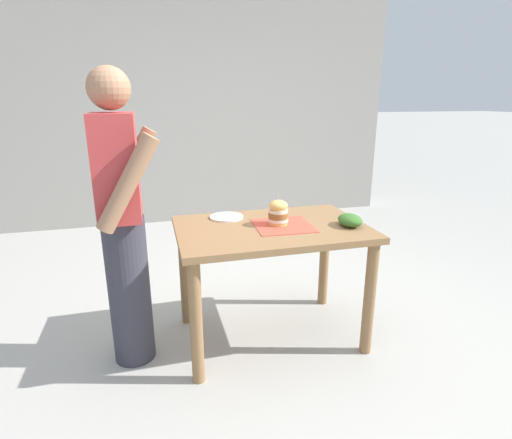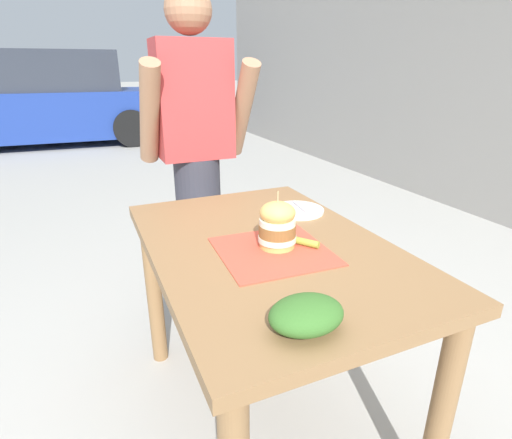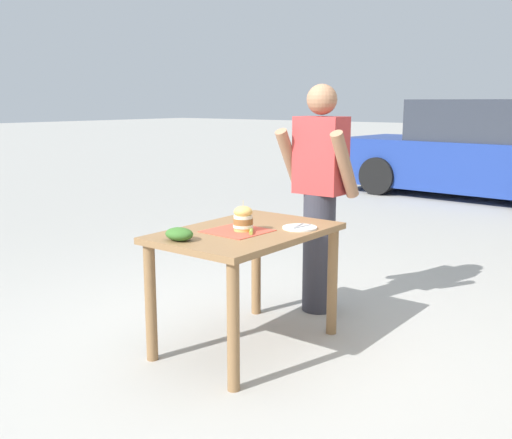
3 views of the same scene
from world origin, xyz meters
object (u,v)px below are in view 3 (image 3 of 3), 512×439
patio_table (246,250)px  pickle_spear (251,232)px  side_salad (179,234)px  sandwich (243,218)px  diner_across_table (320,196)px  side_plate_with_forks (300,228)px  parked_car_near_curb (476,154)px

patio_table → pickle_spear: bearing=-38.1°
side_salad → patio_table: bearing=75.1°
sandwich → pickle_spear: size_ratio=2.12×
sandwich → diner_across_table: (-0.01, 0.91, 0.03)m
patio_table → side_plate_with_forks: side_plate_with_forks is taller
parked_car_near_curb → diner_across_table: bearing=-81.9°
pickle_spear → diner_across_table: diner_across_table is taller
patio_table → side_plate_with_forks: 0.37m
diner_across_table → pickle_spear: bearing=-84.1°
sandwich → diner_across_table: diner_across_table is taller
patio_table → parked_car_near_curb: size_ratio=0.27×
pickle_spear → parked_car_near_curb: 7.33m
side_plate_with_forks → diner_across_table: bearing=110.9°
sandwich → side_plate_with_forks: 0.37m
patio_table → side_salad: 0.51m
diner_across_table → parked_car_near_curb: 6.38m
patio_table → pickle_spear: 0.20m
patio_table → diner_across_table: bearing=89.7°
side_plate_with_forks → side_salad: side_salad is taller
pickle_spear → diner_across_table: bearing=95.9°
side_salad → parked_car_near_curb: size_ratio=0.04×
side_plate_with_forks → parked_car_near_curb: parked_car_near_curb is taller
patio_table → parked_car_near_curb: (-0.89, 7.19, 0.08)m
side_salad → parked_car_near_curb: bearing=95.7°
sandwich → side_plate_with_forks: (0.23, 0.28, -0.07)m
side_salad → parked_car_near_curb: parked_car_near_curb is taller
side_salad → side_plate_with_forks: bearing=62.2°
pickle_spear → diner_across_table: size_ratio=0.05×
sandwich → parked_car_near_curb: parked_car_near_curb is taller
diner_across_table → parked_car_near_curb: diner_across_table is taller
diner_across_table → patio_table: bearing=-90.3°
side_salad → diner_across_table: (0.13, 1.33, 0.07)m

